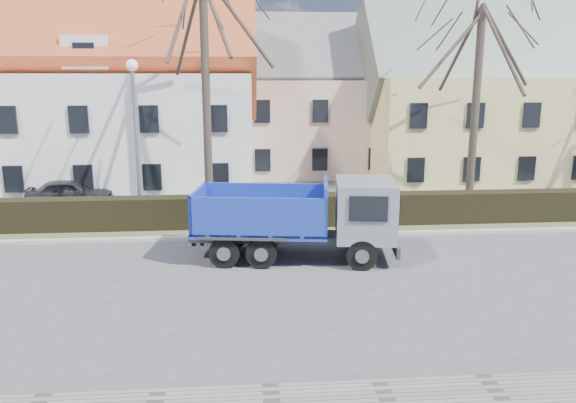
{
  "coord_description": "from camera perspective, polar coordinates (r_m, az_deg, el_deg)",
  "views": [
    {
      "loc": [
        -0.46,
        -16.25,
        6.21
      ],
      "look_at": [
        1.16,
        3.83,
        1.6
      ],
      "focal_mm": 35.0,
      "sensor_mm": 36.0,
      "label": 1
    }
  ],
  "objects": [
    {
      "name": "streetlight",
      "position": [
        23.81,
        -15.12,
        5.72
      ],
      "size": [
        0.53,
        0.53,
        6.85
      ],
      "primitive_type": null,
      "color": "gray",
      "rests_on": "ground"
    },
    {
      "name": "cart_frame",
      "position": [
        20.89,
        -9.71,
        -3.67
      ],
      "size": [
        0.75,
        0.48,
        0.65
      ],
      "primitive_type": null,
      "rotation": [
        0.0,
        0.0,
        0.11
      ],
      "color": "silver",
      "rests_on": "ground"
    },
    {
      "name": "ground",
      "position": [
        17.4,
        -2.82,
        -8.03
      ],
      "size": [
        120.0,
        120.0,
        0.0
      ],
      "primitive_type": "plane",
      "color": "#47474A"
    },
    {
      "name": "building_yellow",
      "position": [
        37.15,
        21.97,
        8.95
      ],
      "size": [
        18.8,
        10.8,
        8.5
      ],
      "primitive_type": null,
      "color": "#DCC978",
      "rests_on": "ground"
    },
    {
      "name": "curb_far",
      "position": [
        21.74,
        -3.22,
        -3.56
      ],
      "size": [
        80.0,
        0.3,
        0.12
      ],
      "primitive_type": "cube",
      "color": "#A09D98",
      "rests_on": "ground"
    },
    {
      "name": "tree_1",
      "position": [
        24.8,
        -8.39,
        13.02
      ],
      "size": [
        9.2,
        9.2,
        12.65
      ],
      "primitive_type": null,
      "color": "#362C25",
      "rests_on": "ground"
    },
    {
      "name": "parked_car_a",
      "position": [
        28.51,
        -21.26,
        0.81
      ],
      "size": [
        4.06,
        1.88,
        1.35
      ],
      "primitive_type": "imported",
      "rotation": [
        0.0,
        0.0,
        1.65
      ],
      "color": "black",
      "rests_on": "ground"
    },
    {
      "name": "dump_truck",
      "position": [
        19.03,
        0.03,
        -1.7
      ],
      "size": [
        7.38,
        3.58,
        2.84
      ],
      "primitive_type": null,
      "rotation": [
        0.0,
        0.0,
        -0.14
      ],
      "color": "navy",
      "rests_on": "ground"
    },
    {
      "name": "tree_2",
      "position": [
        26.88,
        18.62,
        10.72
      ],
      "size": [
        8.0,
        8.0,
        11.0
      ],
      "primitive_type": null,
      "color": "#362C25",
      "rests_on": "ground"
    },
    {
      "name": "building_white",
      "position": [
        34.63,
        -26.2,
        9.18
      ],
      "size": [
        26.8,
        10.8,
        9.5
      ],
      "primitive_type": null,
      "color": "white",
      "rests_on": "ground"
    },
    {
      "name": "grass_strip",
      "position": [
        23.29,
        -3.32,
        -2.47
      ],
      "size": [
        80.0,
        3.0,
        0.1
      ],
      "primitive_type": "cube",
      "color": "#48542F",
      "rests_on": "ground"
    },
    {
      "name": "hedge",
      "position": [
        22.94,
        -3.33,
        -1.16
      ],
      "size": [
        60.0,
        0.9,
        1.3
      ],
      "primitive_type": "cube",
      "color": "black",
      "rests_on": "ground"
    },
    {
      "name": "building_pink",
      "position": [
        36.59,
        2.43,
        9.42
      ],
      "size": [
        10.8,
        8.8,
        8.0
      ],
      "primitive_type": null,
      "color": "beige",
      "rests_on": "ground"
    }
  ]
}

